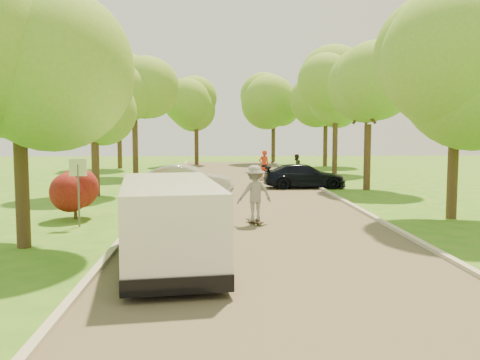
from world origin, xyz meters
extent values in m
plane|color=#2F701A|center=(0.00, 0.00, 0.00)|extent=(100.00, 100.00, 0.00)
cube|color=#4C4438|center=(0.00, 8.00, 0.01)|extent=(8.00, 60.00, 0.01)
cube|color=#B2AD9E|center=(-4.05, 8.00, 0.06)|extent=(0.18, 60.00, 0.12)
cube|color=#B2AD9E|center=(4.05, 8.00, 0.06)|extent=(0.18, 60.00, 0.12)
cylinder|color=#59595E|center=(-5.80, 4.00, 1.00)|extent=(0.06, 0.06, 2.00)
cube|color=white|center=(-5.80, 4.00, 1.90)|extent=(0.55, 0.04, 0.55)
cylinder|color=#382619|center=(-6.30, 5.50, 0.35)|extent=(0.12, 0.12, 0.70)
sphere|color=#590F0F|center=(-6.30, 5.50, 1.10)|extent=(1.70, 1.70, 1.70)
cylinder|color=#382619|center=(-6.50, 1.00, 1.80)|extent=(0.36, 0.36, 3.60)
sphere|color=#5E9B2A|center=(-6.50, 1.00, 4.98)|extent=(4.60, 4.60, 4.60)
sphere|color=#5E9B2A|center=(-5.81, 1.00, 5.67)|extent=(3.45, 3.45, 3.45)
cylinder|color=#382619|center=(-7.00, 12.00, 1.57)|extent=(0.36, 0.36, 3.15)
sphere|color=#5E9B2A|center=(-7.00, 12.00, 4.41)|extent=(4.20, 4.20, 4.20)
sphere|color=#5E9B2A|center=(-6.37, 12.00, 5.04)|extent=(3.15, 3.15, 3.15)
cylinder|color=#382619|center=(-6.60, 22.00, 1.91)|extent=(0.36, 0.36, 3.83)
sphere|color=#5E9B2A|center=(-6.60, 22.00, 5.27)|extent=(4.80, 4.80, 4.80)
sphere|color=#5E9B2A|center=(-5.88, 22.00, 5.99)|extent=(3.60, 3.60, 3.60)
cylinder|color=#382619|center=(6.80, 5.00, 1.91)|extent=(0.36, 0.36, 3.83)
sphere|color=#5E9B2A|center=(6.80, 5.00, 5.33)|extent=(5.00, 5.00, 5.00)
sphere|color=#5E9B2A|center=(7.55, 5.00, 6.08)|extent=(3.75, 3.75, 3.75)
cylinder|color=#382619|center=(6.40, 14.00, 1.69)|extent=(0.36, 0.36, 3.38)
sphere|color=#5E9B2A|center=(6.40, 14.00, 4.70)|extent=(4.40, 4.40, 4.40)
sphere|color=#5E9B2A|center=(7.06, 14.00, 5.36)|extent=(3.30, 3.30, 3.30)
cylinder|color=#382619|center=(7.00, 24.00, 2.02)|extent=(0.36, 0.36, 4.05)
sphere|color=#5E9B2A|center=(7.00, 24.00, 5.61)|extent=(5.20, 5.20, 5.20)
sphere|color=#5E9B2A|center=(7.78, 24.00, 6.39)|extent=(3.90, 3.90, 3.90)
cylinder|color=#382619|center=(-9.00, 30.00, 1.80)|extent=(0.36, 0.36, 3.60)
sphere|color=#5E9B2A|center=(-9.00, 30.00, 5.10)|extent=(5.00, 5.00, 5.00)
sphere|color=#5E9B2A|center=(-8.25, 30.00, 5.85)|extent=(3.75, 3.75, 3.75)
cylinder|color=#382619|center=(8.00, 32.00, 1.91)|extent=(0.36, 0.36, 3.83)
sphere|color=#5E9B2A|center=(8.00, 32.00, 5.33)|extent=(5.00, 5.00, 5.00)
sphere|color=#5E9B2A|center=(8.75, 32.00, 6.08)|extent=(3.75, 3.75, 3.75)
cylinder|color=#382619|center=(-3.00, 34.00, 1.69)|extent=(0.36, 0.36, 3.38)
sphere|color=#5E9B2A|center=(-3.00, 34.00, 4.81)|extent=(4.80, 4.80, 4.80)
sphere|color=#5E9B2A|center=(-2.28, 34.00, 5.53)|extent=(3.60, 3.60, 3.60)
cylinder|color=#382619|center=(4.00, 36.00, 1.80)|extent=(0.36, 0.36, 3.60)
sphere|color=#5E9B2A|center=(4.00, 36.00, 5.10)|extent=(5.00, 5.00, 5.00)
sphere|color=#5E9B2A|center=(4.75, 36.00, 5.85)|extent=(3.75, 3.75, 3.75)
cube|color=silver|center=(-2.50, -1.24, 1.06)|extent=(2.70, 5.33, 1.75)
cube|color=black|center=(-2.50, -1.24, 0.32)|extent=(2.73, 5.43, 0.32)
cube|color=black|center=(-2.54, -0.98, 1.49)|extent=(2.53, 3.86, 0.58)
cylinder|color=black|center=(-3.16, -3.05, 0.35)|extent=(0.35, 0.73, 0.70)
cylinder|color=black|center=(-1.37, -2.80, 0.35)|extent=(0.35, 0.73, 0.70)
cylinder|color=black|center=(-3.63, 0.32, 0.35)|extent=(0.35, 0.73, 0.70)
cylinder|color=black|center=(-1.84, 0.57, 0.35)|extent=(0.35, 0.73, 0.70)
imported|color=#AFB0B4|center=(-2.78, 11.86, 0.72)|extent=(4.55, 2.09, 1.44)
imported|color=black|center=(3.30, 14.91, 0.64)|extent=(4.45, 1.94, 1.27)
cube|color=black|center=(-0.17, 4.16, 0.11)|extent=(0.54, 0.97, 0.02)
cylinder|color=#BFCC4C|center=(-0.19, 4.50, 0.05)|extent=(0.05, 0.08, 0.07)
cylinder|color=#BFCC4C|center=(-0.35, 4.45, 0.05)|extent=(0.05, 0.08, 0.07)
cylinder|color=#BFCC4C|center=(0.01, 3.87, 0.05)|extent=(0.05, 0.08, 0.07)
cylinder|color=#BFCC4C|center=(-0.14, 3.82, 0.05)|extent=(0.05, 0.08, 0.07)
imported|color=gray|center=(-0.17, 4.16, 1.03)|extent=(1.33, 1.01, 1.82)
imported|color=red|center=(1.62, 19.88, 0.91)|extent=(0.76, 0.60, 1.83)
imported|color=#2A2E1C|center=(3.80, 20.90, 0.76)|extent=(0.94, 0.92, 1.53)
camera|label=1|loc=(-1.50, -13.11, 3.09)|focal=40.00mm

